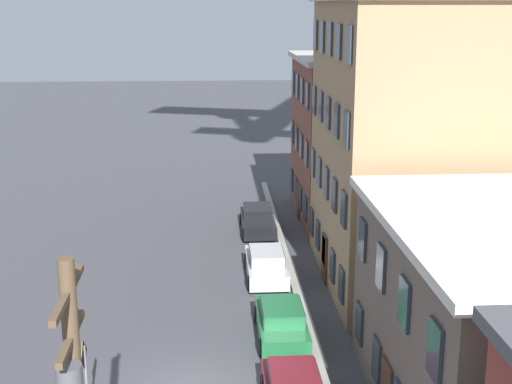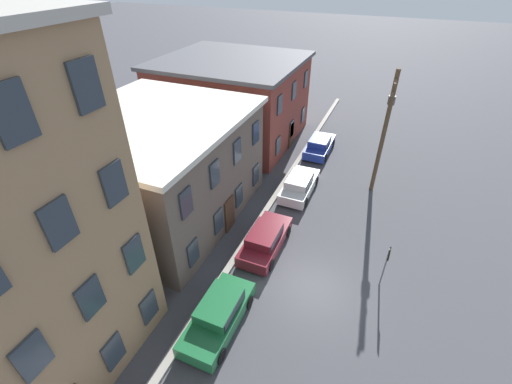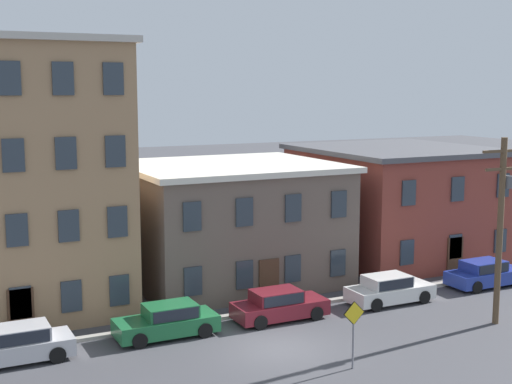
{
  "view_description": "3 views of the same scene",
  "coord_description": "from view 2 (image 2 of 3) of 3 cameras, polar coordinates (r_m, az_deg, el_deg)",
  "views": [
    {
      "loc": [
        21.36,
        0.85,
        12.48
      ],
      "look_at": [
        -0.49,
        2.22,
        6.7
      ],
      "focal_mm": 50.0,
      "sensor_mm": 36.0,
      "label": 1
    },
    {
      "loc": [
        -11.77,
        -1.82,
        13.92
      ],
      "look_at": [
        -1.31,
        2.58,
        6.06
      ],
      "focal_mm": 24.0,
      "sensor_mm": 36.0,
      "label": 2
    },
    {
      "loc": [
        -13.3,
        -24.84,
        10.65
      ],
      "look_at": [
        1.37,
        5.03,
        5.78
      ],
      "focal_mm": 50.0,
      "sensor_mm": 36.0,
      "label": 3
    }
  ],
  "objects": [
    {
      "name": "car_maroon",
      "position": [
        19.5,
        1.53,
        -7.8
      ],
      "size": [
        4.4,
        1.92,
        1.43
      ],
      "color": "maroon",
      "rests_on": "ground_plane"
    },
    {
      "name": "car_blue",
      "position": [
        29.72,
        10.55,
        7.77
      ],
      "size": [
        4.4,
        1.92,
        1.43
      ],
      "color": "#233899",
      "rests_on": "ground_plane"
    },
    {
      "name": "car_white",
      "position": [
        24.13,
        7.23,
        1.31
      ],
      "size": [
        4.4,
        1.92,
        1.43
      ],
      "color": "silver",
      "rests_on": "ground_plane"
    },
    {
      "name": "kerb_strip",
      "position": [
        19.23,
        -3.82,
        -11.42
      ],
      "size": [
        56.0,
        0.36,
        0.16
      ],
      "primitive_type": "cube",
      "color": "#9E998E",
      "rests_on": "ground_plane"
    },
    {
      "name": "caution_sign",
      "position": [
        18.02,
        21.0,
        -10.56
      ],
      "size": [
        0.94,
        0.08,
        2.68
      ],
      "color": "slate",
      "rests_on": "ground_plane"
    },
    {
      "name": "car_green",
      "position": [
        16.31,
        -6.24,
        -19.46
      ],
      "size": [
        4.4,
        1.92,
        1.43
      ],
      "color": "#1E6638",
      "rests_on": "ground_plane"
    },
    {
      "name": "apartment_annex",
      "position": [
        31.3,
        -3.96,
        15.14
      ],
      "size": [
        10.83,
        11.58,
        6.95
      ],
      "color": "brown",
      "rests_on": "ground_plane"
    },
    {
      "name": "ground_plane",
      "position": [
        18.32,
        9.42,
        -15.41
      ],
      "size": [
        200.0,
        200.0,
        0.0
      ],
      "primitive_type": "plane",
      "color": "#424247"
    },
    {
      "name": "apartment_far",
      "position": [
        21.79,
        -15.98,
        4.04
      ],
      "size": [
        11.33,
        9.92,
        6.55
      ],
      "color": "#66564C",
      "rests_on": "ground_plane"
    },
    {
      "name": "utility_pole",
      "position": [
        23.95,
        20.73,
        10.01
      ],
      "size": [
        2.4,
        0.44,
        8.5
      ],
      "color": "brown",
      "rests_on": "ground_plane"
    }
  ]
}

